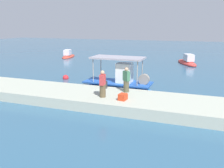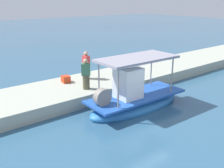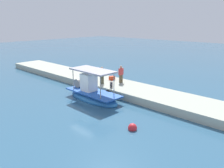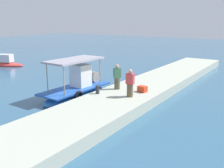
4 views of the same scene
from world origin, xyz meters
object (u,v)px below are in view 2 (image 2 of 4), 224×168
main_fishing_boat (134,99)px  fisherman_by_crate (86,76)px  cargo_crate (66,79)px  fisherman_near_bollard (86,67)px  mooring_bollard (114,80)px

main_fishing_boat → fisherman_by_crate: size_ratio=3.32×
main_fishing_boat → cargo_crate: 4.40m
fisherman_by_crate → cargo_crate: fisherman_by_crate is taller
main_fishing_boat → fisherman_near_bollard: bearing=-86.6°
fisherman_near_bollard → fisherman_by_crate: 1.88m
fisherman_near_bollard → cargo_crate: 1.45m
cargo_crate → fisherman_near_bollard: bearing=173.9°
main_fishing_boat → cargo_crate: size_ratio=10.42×
main_fishing_boat → fisherman_near_bollard: size_ratio=3.29×
mooring_bollard → cargo_crate: mooring_bollard is taller
fisherman_near_bollard → mooring_bollard: 2.11m
main_fishing_boat → fisherman_by_crate: 2.85m
fisherman_by_crate → cargo_crate: (0.29, -1.71, -0.55)m
cargo_crate → mooring_bollard: bearing=131.8°
fisherman_near_bollard → cargo_crate: (1.33, -0.14, -0.56)m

